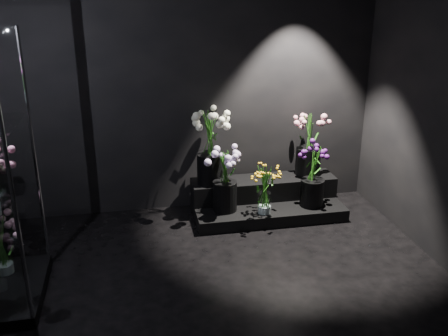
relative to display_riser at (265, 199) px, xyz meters
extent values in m
plane|color=black|center=(-0.76, -1.68, -0.15)|extent=(4.00, 4.00, 0.00)
plane|color=black|center=(-0.76, 0.32, 1.25)|extent=(4.00, 0.00, 4.00)
plane|color=black|center=(-0.76, -3.68, 1.25)|extent=(4.00, 0.00, 4.00)
cube|color=black|center=(0.00, -0.08, -0.08)|extent=(1.59, 0.71, 0.13)
cube|color=black|center=(0.00, 0.10, 0.10)|extent=(1.59, 0.35, 0.22)
cube|color=black|center=(-2.46, -1.14, -0.10)|extent=(0.57, 0.94, 0.09)
cylinder|color=white|center=(-0.10, -0.31, 0.10)|extent=(0.14, 0.14, 0.23)
cylinder|color=black|center=(-0.49, -0.16, 0.14)|extent=(0.25, 0.25, 0.32)
cylinder|color=black|center=(0.45, -0.21, 0.13)|extent=(0.25, 0.25, 0.29)
cylinder|color=black|center=(-0.60, 0.08, 0.37)|extent=(0.28, 0.28, 0.33)
cylinder|color=black|center=(0.51, 0.12, 0.36)|extent=(0.27, 0.27, 0.31)
cylinder|color=white|center=(-2.51, -0.93, 0.07)|extent=(0.15, 0.15, 0.24)
camera|label=1|loc=(-1.42, -4.82, 2.23)|focal=40.00mm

